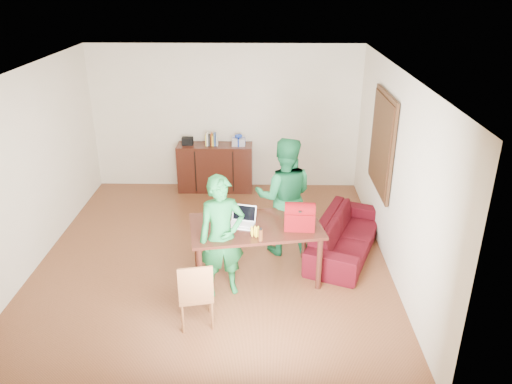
{
  "coord_description": "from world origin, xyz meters",
  "views": [
    {
      "loc": [
        0.74,
        -6.31,
        3.85
      ],
      "look_at": [
        0.62,
        -0.3,
        1.19
      ],
      "focal_mm": 35.0,
      "sensor_mm": 36.0,
      "label": 1
    }
  ],
  "objects_px": {
    "person_near": "(222,237)",
    "sofa": "(346,235)",
    "red_bag": "(300,219)",
    "table": "(256,232)",
    "laptop": "(241,223)",
    "person_far": "(284,196)",
    "chair": "(196,305)",
    "bottle": "(261,234)"
  },
  "relations": [
    {
      "from": "bottle",
      "to": "table",
      "type": "bearing_deg",
      "value": 99.56
    },
    {
      "from": "chair",
      "to": "bottle",
      "type": "xyz_separation_m",
      "value": [
        0.75,
        0.6,
        0.63
      ]
    },
    {
      "from": "person_near",
      "to": "red_bag",
      "type": "relative_size",
      "value": 4.2
    },
    {
      "from": "laptop",
      "to": "person_near",
      "type": "bearing_deg",
      "value": -111.8
    },
    {
      "from": "person_near",
      "to": "red_bag",
      "type": "xyz_separation_m",
      "value": [
        0.99,
        0.27,
        0.13
      ]
    },
    {
      "from": "table",
      "to": "sofa",
      "type": "bearing_deg",
      "value": 18.25
    },
    {
      "from": "table",
      "to": "bottle",
      "type": "xyz_separation_m",
      "value": [
        0.07,
        -0.41,
        0.19
      ]
    },
    {
      "from": "person_far",
      "to": "red_bag",
      "type": "bearing_deg",
      "value": 103.14
    },
    {
      "from": "chair",
      "to": "person_far",
      "type": "xyz_separation_m",
      "value": [
        1.08,
        1.74,
        0.63
      ]
    },
    {
      "from": "table",
      "to": "chair",
      "type": "relative_size",
      "value": 2.12
    },
    {
      "from": "chair",
      "to": "laptop",
      "type": "relative_size",
      "value": 2.35
    },
    {
      "from": "person_near",
      "to": "sofa",
      "type": "xyz_separation_m",
      "value": [
        1.74,
        1.07,
        -0.53
      ]
    },
    {
      "from": "person_far",
      "to": "bottle",
      "type": "distance_m",
      "value": 1.19
    },
    {
      "from": "chair",
      "to": "person_far",
      "type": "height_order",
      "value": "person_far"
    },
    {
      "from": "table",
      "to": "person_far",
      "type": "xyz_separation_m",
      "value": [
        0.4,
        0.74,
        0.19
      ]
    },
    {
      "from": "table",
      "to": "laptop",
      "type": "distance_m",
      "value": 0.24
    },
    {
      "from": "person_far",
      "to": "chair",
      "type": "bearing_deg",
      "value": 59.63
    },
    {
      "from": "chair",
      "to": "person_near",
      "type": "bearing_deg",
      "value": 56.69
    },
    {
      "from": "table",
      "to": "chair",
      "type": "height_order",
      "value": "chair"
    },
    {
      "from": "person_far",
      "to": "red_bag",
      "type": "relative_size",
      "value": 4.56
    },
    {
      "from": "table",
      "to": "sofa",
      "type": "xyz_separation_m",
      "value": [
        1.33,
        0.72,
        -0.42
      ]
    },
    {
      "from": "person_near",
      "to": "bottle",
      "type": "relative_size",
      "value": 9.44
    },
    {
      "from": "laptop",
      "to": "bottle",
      "type": "xyz_separation_m",
      "value": [
        0.26,
        -0.39,
        0.04
      ]
    },
    {
      "from": "red_bag",
      "to": "person_far",
      "type": "bearing_deg",
      "value": 105.03
    },
    {
      "from": "red_bag",
      "to": "table",
      "type": "bearing_deg",
      "value": 175.0
    },
    {
      "from": "red_bag",
      "to": "sofa",
      "type": "xyz_separation_m",
      "value": [
        0.76,
        0.8,
        -0.66
      ]
    },
    {
      "from": "person_near",
      "to": "person_far",
      "type": "height_order",
      "value": "person_far"
    },
    {
      "from": "person_near",
      "to": "person_far",
      "type": "relative_size",
      "value": 0.92
    },
    {
      "from": "person_far",
      "to": "person_near",
      "type": "bearing_deg",
      "value": 54.48
    },
    {
      "from": "table",
      "to": "chair",
      "type": "xyz_separation_m",
      "value": [
        -0.68,
        -1.0,
        -0.44
      ]
    },
    {
      "from": "person_far",
      "to": "red_bag",
      "type": "height_order",
      "value": "person_far"
    },
    {
      "from": "person_far",
      "to": "laptop",
      "type": "xyz_separation_m",
      "value": [
        -0.59,
        -0.76,
        -0.04
      ]
    },
    {
      "from": "table",
      "to": "person_near",
      "type": "distance_m",
      "value": 0.56
    },
    {
      "from": "table",
      "to": "person_far",
      "type": "height_order",
      "value": "person_far"
    },
    {
      "from": "bottle",
      "to": "red_bag",
      "type": "height_order",
      "value": "red_bag"
    },
    {
      "from": "chair",
      "to": "bottle",
      "type": "bearing_deg",
      "value": 27.0
    },
    {
      "from": "chair",
      "to": "bottle",
      "type": "height_order",
      "value": "bottle"
    },
    {
      "from": "person_far",
      "to": "sofa",
      "type": "distance_m",
      "value": 1.11
    },
    {
      "from": "bottle",
      "to": "red_bag",
      "type": "bearing_deg",
      "value": 33.14
    },
    {
      "from": "sofa",
      "to": "chair",
      "type": "bearing_deg",
      "value": 152.73
    },
    {
      "from": "red_bag",
      "to": "sofa",
      "type": "bearing_deg",
      "value": 49.81
    },
    {
      "from": "laptop",
      "to": "sofa",
      "type": "bearing_deg",
      "value": 39.07
    }
  ]
}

